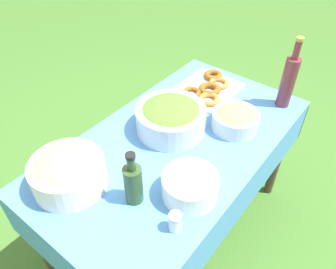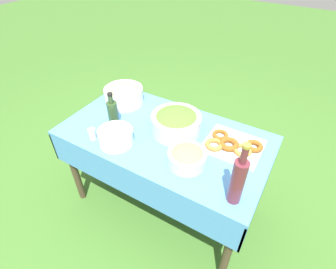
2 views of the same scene
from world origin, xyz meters
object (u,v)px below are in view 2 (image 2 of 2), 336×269
at_px(pasta_bowl, 124,94).
at_px(wine_bottle, 238,180).
at_px(salad_bowl, 176,122).
at_px(donut_platter, 233,145).
at_px(olive_oil_bottle, 113,112).
at_px(plate_stack, 116,137).
at_px(fruit_bowl, 187,157).

distance_m(pasta_bowl, wine_bottle, 1.10).
height_order(salad_bowl, pasta_bowl, salad_bowl).
xyz_separation_m(pasta_bowl, donut_platter, (-0.87, 0.07, -0.05)).
bearing_deg(salad_bowl, olive_oil_bottle, 19.26).
bearing_deg(donut_platter, pasta_bowl, -4.48).
bearing_deg(salad_bowl, wine_bottle, 147.27).
xyz_separation_m(salad_bowl, wine_bottle, (-0.51, 0.33, 0.07)).
xyz_separation_m(plate_stack, olive_oil_bottle, (0.14, -0.15, 0.04)).
height_order(olive_oil_bottle, fruit_bowl, olive_oil_bottle).
distance_m(salad_bowl, fruit_bowl, 0.30).
bearing_deg(olive_oil_bottle, fruit_bowl, 171.88).
relative_size(salad_bowl, plate_stack, 1.51).
xyz_separation_m(pasta_bowl, olive_oil_bottle, (-0.10, 0.24, 0.02)).
relative_size(plate_stack, olive_oil_bottle, 0.91).
distance_m(donut_platter, olive_oil_bottle, 0.79).
distance_m(plate_stack, olive_oil_bottle, 0.21).
height_order(donut_platter, plate_stack, plate_stack).
xyz_separation_m(salad_bowl, donut_platter, (-0.37, -0.03, -0.05)).
xyz_separation_m(donut_platter, plate_stack, (0.63, 0.32, 0.03)).
bearing_deg(wine_bottle, olive_oil_bottle, -11.61).
distance_m(olive_oil_bottle, wine_bottle, 0.93).
bearing_deg(pasta_bowl, plate_stack, 121.77).
height_order(salad_bowl, plate_stack, salad_bowl).
bearing_deg(fruit_bowl, donut_platter, -124.04).
xyz_separation_m(pasta_bowl, plate_stack, (-0.24, 0.39, -0.02)).
bearing_deg(wine_bottle, salad_bowl, -32.73).
distance_m(pasta_bowl, donut_platter, 0.88).
distance_m(donut_platter, wine_bottle, 0.40).
bearing_deg(donut_platter, wine_bottle, 110.67).
bearing_deg(fruit_bowl, pasta_bowl, -25.17).
height_order(pasta_bowl, wine_bottle, wine_bottle).
distance_m(salad_bowl, donut_platter, 0.38).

